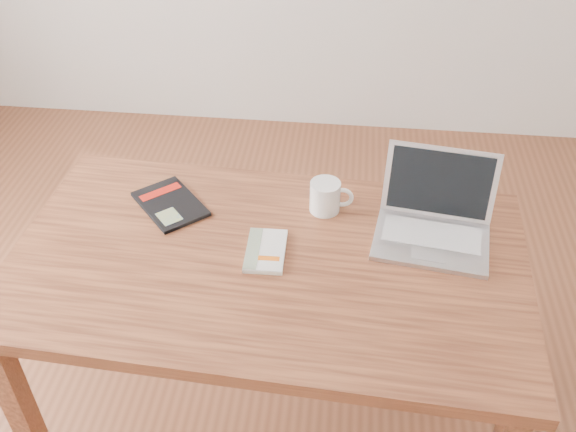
# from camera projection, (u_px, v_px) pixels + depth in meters

# --- Properties ---
(room) EXTENTS (4.04, 4.04, 2.70)m
(room) POSITION_uv_depth(u_px,v_px,m) (175.00, 44.00, 1.36)
(room) COLOR brown
(room) RESTS_ON ground
(desk) EXTENTS (1.44, 0.87, 0.75)m
(desk) POSITION_uv_depth(u_px,v_px,m) (268.00, 281.00, 1.79)
(desk) COLOR brown
(desk) RESTS_ON ground
(white_guidebook) EXTENTS (0.11, 0.18, 0.02)m
(white_guidebook) POSITION_uv_depth(u_px,v_px,m) (266.00, 251.00, 1.74)
(white_guidebook) COLOR silver
(white_guidebook) RESTS_ON desk
(black_guidebook) EXTENTS (0.26, 0.27, 0.01)m
(black_guidebook) POSITION_uv_depth(u_px,v_px,m) (170.00, 204.00, 1.91)
(black_guidebook) COLOR black
(black_guidebook) RESTS_ON desk
(laptop) EXTENTS (0.35, 0.32, 0.21)m
(laptop) POSITION_uv_depth(u_px,v_px,m) (434.00, 220.00, 1.78)
(laptop) COLOR silver
(laptop) RESTS_ON desk
(coffee_mug) EXTENTS (0.13, 0.09, 0.10)m
(coffee_mug) POSITION_uv_depth(u_px,v_px,m) (326.00, 196.00, 1.86)
(coffee_mug) COLOR white
(coffee_mug) RESTS_ON desk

